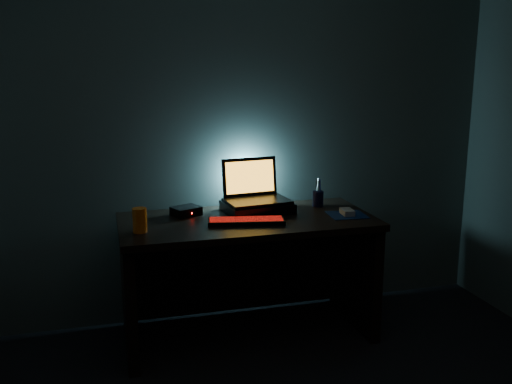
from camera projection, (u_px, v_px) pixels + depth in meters
room at (380, 197)px, 1.74m from camera, size 3.50×4.00×2.50m
desk at (245, 257)px, 3.48m from camera, size 1.50×0.70×0.75m
riser at (257, 207)px, 3.52m from camera, size 0.43×0.34×0.06m
laptop at (254, 191)px, 3.55m from camera, size 0.41×0.32×0.26m
keyboard at (246, 221)px, 3.27m from camera, size 0.46×0.22×0.03m
mousepad at (347, 215)px, 3.45m from camera, size 0.24×0.22×0.00m
mouse at (347, 212)px, 3.44m from camera, size 0.07×0.11×0.03m
pen_cup at (318, 199)px, 3.65m from camera, size 0.09×0.09×0.10m
juice_glass at (140, 220)px, 3.09m from camera, size 0.10×0.10×0.13m
router at (186, 211)px, 3.44m from camera, size 0.20×0.18×0.05m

